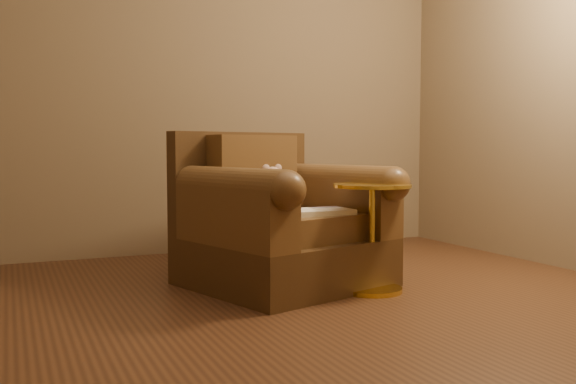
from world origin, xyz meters
name	(u,v)px	position (x,y,z in m)	size (l,w,h in m)	color
floor	(313,315)	(0.00, 0.00, 0.00)	(4.00, 4.00, 0.00)	#4D2E1A
armchair	(280,225)	(0.13, 0.70, 0.34)	(1.20, 1.17, 0.87)	#442D16
teddy_bear	(275,192)	(0.13, 0.79, 0.52)	(0.20, 0.23, 0.27)	#CCA38E
guidebook	(316,212)	(0.25, 0.47, 0.43)	(0.39, 0.24, 0.03)	beige
side_table	(372,234)	(0.51, 0.32, 0.32)	(0.42, 0.42, 0.59)	gold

